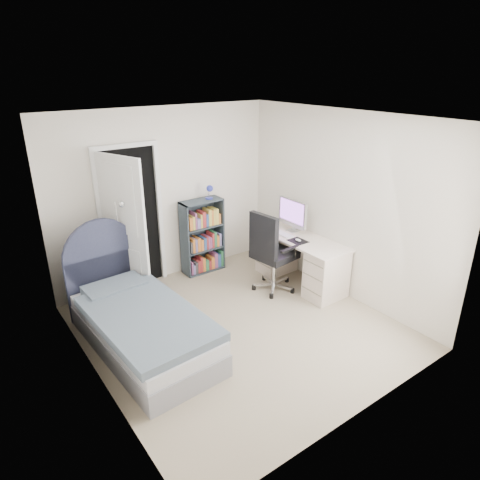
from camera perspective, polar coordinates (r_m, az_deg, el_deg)
room_shell at (r=4.81m, az=-0.22°, el=0.98°), size 3.50×3.70×2.60m
door at (r=5.84m, az=-14.90°, el=1.87°), size 0.92×0.79×2.06m
bed at (r=5.07m, az=-13.26°, el=-10.67°), size 1.08×2.12×1.28m
nightstand at (r=6.01m, az=-17.93°, el=-4.31°), size 0.43×0.43×0.63m
floor_lamp at (r=5.76m, az=-15.18°, el=-3.20°), size 0.21×0.21×1.46m
bookcase at (r=6.58m, az=-4.92°, el=0.16°), size 0.64×0.27×1.36m
desk at (r=6.28m, az=8.01°, el=-2.46°), size 0.59×1.46×1.20m
office_chair at (r=5.91m, az=4.06°, el=-1.21°), size 0.63×0.64×1.18m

